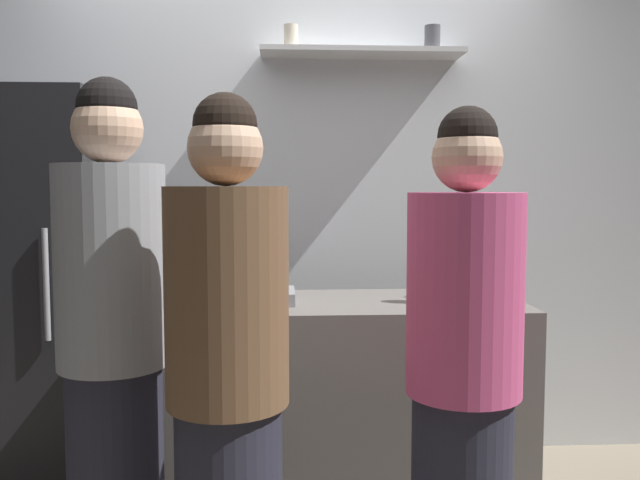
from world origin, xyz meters
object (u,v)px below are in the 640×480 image
object	(u,v)px
person_pink_top	(463,382)
person_grey_hoodie	(113,352)
water_bottle_plastic	(438,275)
person_brown_jacket	(228,391)
wine_bottle_dark_glass	(150,271)
wine_bottle_pale_glass	(473,268)
baking_pan	(252,296)
wine_bottle_amber_glass	(190,267)
utensil_holder	(171,291)
refrigerator	(29,295)

from	to	relation	value
person_pink_top	person_grey_hoodie	world-z (taller)	person_grey_hoodie
water_bottle_plastic	person_pink_top	size ratio (longest dim) A/B	0.16
person_pink_top	person_brown_jacket	size ratio (longest dim) A/B	0.99
wine_bottle_dark_glass	wine_bottle_pale_glass	bearing A→B (deg)	-2.01
baking_pan	person_brown_jacket	distance (m)	0.84
wine_bottle_amber_glass	water_bottle_plastic	bearing A→B (deg)	-13.54
person_pink_top	water_bottle_plastic	bearing A→B (deg)	-83.20
wine_bottle_amber_glass	person_grey_hoodie	world-z (taller)	person_grey_hoodie
baking_pan	wine_bottle_amber_glass	world-z (taller)	wine_bottle_amber_glass
utensil_holder	person_brown_jacket	bearing A→B (deg)	-69.95
baking_pan	wine_bottle_amber_glass	distance (m)	0.35
wine_bottle_pale_glass	person_grey_hoodie	xyz separation A→B (m)	(-1.32, -0.60, -0.18)
person_brown_jacket	person_grey_hoodie	world-z (taller)	person_grey_hoodie
wine_bottle_dark_glass	water_bottle_plastic	world-z (taller)	wine_bottle_dark_glass
baking_pan	water_bottle_plastic	xyz separation A→B (m)	(0.74, -0.05, 0.09)
water_bottle_plastic	utensil_holder	bearing A→B (deg)	179.87
person_grey_hoodie	person_brown_jacket	bearing A→B (deg)	125.00
utensil_holder	water_bottle_plastic	distance (m)	1.06
wine_bottle_pale_glass	utensil_holder	bearing A→B (deg)	-176.03
utensil_holder	wine_bottle_pale_glass	xyz separation A→B (m)	(1.23, 0.09, 0.07)
water_bottle_plastic	person_grey_hoodie	size ratio (longest dim) A/B	0.15
water_bottle_plastic	person_grey_hoodie	bearing A→B (deg)	-156.00
wine_bottle_pale_glass	person_grey_hoodie	distance (m)	1.46
wine_bottle_pale_glass	wine_bottle_amber_glass	bearing A→B (deg)	172.43
person_pink_top	person_brown_jacket	xyz separation A→B (m)	(-0.69, -0.08, 0.01)
wine_bottle_amber_glass	person_pink_top	size ratio (longest dim) A/B	0.20
wine_bottle_amber_glass	water_bottle_plastic	world-z (taller)	wine_bottle_amber_glass
person_pink_top	person_brown_jacket	world-z (taller)	person_brown_jacket
baking_pan	water_bottle_plastic	distance (m)	0.75
person_grey_hoodie	water_bottle_plastic	bearing A→B (deg)	-175.70
utensil_holder	person_pink_top	world-z (taller)	person_pink_top
refrigerator	person_pink_top	distance (m)	1.97
person_brown_jacket	wine_bottle_dark_glass	bearing A→B (deg)	50.05
baking_pan	wine_bottle_pale_glass	size ratio (longest dim) A/B	1.01
wine_bottle_amber_glass	wine_bottle_dark_glass	world-z (taller)	wine_bottle_amber_glass
wine_bottle_dark_glass	person_pink_top	xyz separation A→B (m)	(1.08, -0.83, -0.24)
refrigerator	wine_bottle_dark_glass	distance (m)	0.64
wine_bottle_pale_glass	wine_bottle_dark_glass	world-z (taller)	wine_bottle_pale_glass
refrigerator	baking_pan	bearing A→B (deg)	-17.73
refrigerator	water_bottle_plastic	xyz separation A→B (m)	(1.74, -0.37, 0.12)
baking_pan	wine_bottle_pale_glass	bearing A→B (deg)	2.40
wine_bottle_pale_glass	water_bottle_plastic	size ratio (longest dim) A/B	1.36
utensil_holder	water_bottle_plastic	xyz separation A→B (m)	(1.06, -0.00, 0.06)
water_bottle_plastic	refrigerator	bearing A→B (deg)	168.03
wine_bottle_dark_glass	person_grey_hoodie	bearing A→B (deg)	-89.07
person_pink_top	wine_bottle_dark_glass	bearing A→B (deg)	-24.00
wine_bottle_pale_glass	wine_bottle_dark_glass	distance (m)	1.33
wine_bottle_dark_glass	person_pink_top	distance (m)	1.38
utensil_holder	person_brown_jacket	distance (m)	0.85
utensil_holder	person_pink_top	xyz separation A→B (m)	(0.97, -0.70, -0.17)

